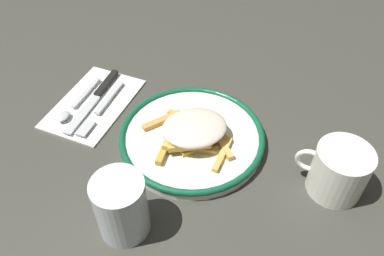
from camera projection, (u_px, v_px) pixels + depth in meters
The scene contains 9 objects.
ground_plane at pixel (192, 141), 0.77m from camera, with size 2.60×2.60×0.00m, color #3A3932.
plate at pixel (192, 137), 0.76m from camera, with size 0.28×0.28×0.02m.
fries_heap at pixel (193, 131), 0.73m from camera, with size 0.19×0.17×0.04m.
napkin at pixel (94, 103), 0.84m from camera, with size 0.14×0.22×0.01m, color white.
fork at pixel (101, 107), 0.82m from camera, with size 0.02×0.18×0.01m.
knife at pixel (97, 95), 0.85m from camera, with size 0.03×0.21×0.01m.
spoon at pixel (73, 107), 0.82m from camera, with size 0.02×0.15×0.01m.
water_glass at pixel (121, 207), 0.60m from camera, with size 0.08×0.08×0.11m, color silver.
coffee_mug at pixel (338, 171), 0.66m from camera, with size 0.12×0.09×0.09m.
Camera 1 is at (-0.20, 0.48, 0.57)m, focal length 36.64 mm.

